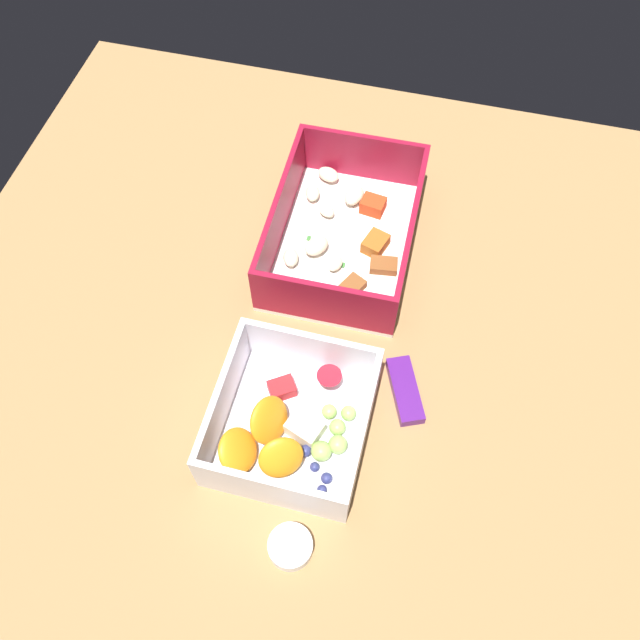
% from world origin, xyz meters
% --- Properties ---
extents(table_surface, '(0.80, 0.80, 0.02)m').
position_xyz_m(table_surface, '(0.00, 0.00, 0.01)').
color(table_surface, '#9E7547').
rests_on(table_surface, ground).
extents(pasta_container, '(0.22, 0.15, 0.07)m').
position_xyz_m(pasta_container, '(-0.13, 0.02, 0.04)').
color(pasta_container, white).
rests_on(pasta_container, table_surface).
extents(fruit_bowl, '(0.15, 0.14, 0.06)m').
position_xyz_m(fruit_bowl, '(0.10, 0.02, 0.04)').
color(fruit_bowl, white).
rests_on(fruit_bowl, table_surface).
extents(candy_bar, '(0.07, 0.05, 0.01)m').
position_xyz_m(candy_bar, '(0.03, 0.12, 0.03)').
color(candy_bar, '#51197A').
rests_on(candy_bar, table_surface).
extents(paper_cup_liner, '(0.04, 0.04, 0.02)m').
position_xyz_m(paper_cup_liner, '(0.21, 0.05, 0.03)').
color(paper_cup_liner, white).
rests_on(paper_cup_liner, table_surface).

